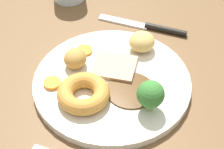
{
  "coord_description": "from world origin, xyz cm",
  "views": [
    {
      "loc": [
        -36.74,
        -10.54,
        46.21
      ],
      "look_at": [
        1.71,
        1.51,
        6.0
      ],
      "focal_mm": 54.98,
      "sensor_mm": 36.0,
      "label": 1
    }
  ],
  "objects_px": {
    "broccoli_floret": "(151,95)",
    "roast_potato_left": "(75,58)",
    "meat_slice_main": "(114,67)",
    "yorkshire_pudding": "(84,93)",
    "knife": "(150,27)",
    "dinner_plate": "(112,82)",
    "carrot_coin_back": "(52,83)",
    "roast_potato_right": "(142,42)",
    "carrot_coin_front": "(84,51)"
  },
  "relations": [
    {
      "from": "carrot_coin_front",
      "to": "dinner_plate",
      "type": "bearing_deg",
      "value": -126.69
    },
    {
      "from": "dinner_plate",
      "to": "carrot_coin_front",
      "type": "bearing_deg",
      "value": 53.31
    },
    {
      "from": "meat_slice_main",
      "to": "carrot_coin_front",
      "type": "distance_m",
      "value": 0.07
    },
    {
      "from": "roast_potato_left",
      "to": "broccoli_floret",
      "type": "distance_m",
      "value": 0.15
    },
    {
      "from": "carrot_coin_front",
      "to": "knife",
      "type": "height_order",
      "value": "carrot_coin_front"
    },
    {
      "from": "dinner_plate",
      "to": "yorkshire_pudding",
      "type": "bearing_deg",
      "value": 152.32
    },
    {
      "from": "dinner_plate",
      "to": "knife",
      "type": "bearing_deg",
      "value": -8.57
    },
    {
      "from": "roast_potato_right",
      "to": "knife",
      "type": "height_order",
      "value": "roast_potato_right"
    },
    {
      "from": "carrot_coin_back",
      "to": "knife",
      "type": "relative_size",
      "value": 0.16
    },
    {
      "from": "knife",
      "to": "carrot_coin_back",
      "type": "bearing_deg",
      "value": 64.68
    },
    {
      "from": "roast_potato_right",
      "to": "broccoli_floret",
      "type": "height_order",
      "value": "broccoli_floret"
    },
    {
      "from": "roast_potato_left",
      "to": "carrot_coin_front",
      "type": "relative_size",
      "value": 1.38
    },
    {
      "from": "yorkshire_pudding",
      "to": "roast_potato_left",
      "type": "bearing_deg",
      "value": 31.06
    },
    {
      "from": "roast_potato_right",
      "to": "knife",
      "type": "distance_m",
      "value": 0.09
    },
    {
      "from": "roast_potato_left",
      "to": "knife",
      "type": "relative_size",
      "value": 0.22
    },
    {
      "from": "yorkshire_pudding",
      "to": "roast_potato_right",
      "type": "relative_size",
      "value": 1.77
    },
    {
      "from": "broccoli_floret",
      "to": "dinner_plate",
      "type": "bearing_deg",
      "value": 59.39
    },
    {
      "from": "roast_potato_right",
      "to": "carrot_coin_back",
      "type": "height_order",
      "value": "roast_potato_right"
    },
    {
      "from": "dinner_plate",
      "to": "carrot_coin_back",
      "type": "height_order",
      "value": "carrot_coin_back"
    },
    {
      "from": "meat_slice_main",
      "to": "carrot_coin_front",
      "type": "xyz_separation_m",
      "value": [
        0.03,
        0.06,
        -0.0
      ]
    },
    {
      "from": "yorkshire_pudding",
      "to": "knife",
      "type": "xyz_separation_m",
      "value": [
        0.23,
        -0.06,
        -0.02
      ]
    },
    {
      "from": "broccoli_floret",
      "to": "roast_potato_left",
      "type": "bearing_deg",
      "value": 68.87
    },
    {
      "from": "meat_slice_main",
      "to": "yorkshire_pudding",
      "type": "distance_m",
      "value": 0.09
    },
    {
      "from": "yorkshire_pudding",
      "to": "carrot_coin_back",
      "type": "distance_m",
      "value": 0.06
    },
    {
      "from": "meat_slice_main",
      "to": "dinner_plate",
      "type": "bearing_deg",
      "value": -170.37
    },
    {
      "from": "carrot_coin_front",
      "to": "meat_slice_main",
      "type": "bearing_deg",
      "value": -112.04
    },
    {
      "from": "meat_slice_main",
      "to": "roast_potato_right",
      "type": "bearing_deg",
      "value": -27.34
    },
    {
      "from": "yorkshire_pudding",
      "to": "roast_potato_left",
      "type": "distance_m",
      "value": 0.08
    },
    {
      "from": "dinner_plate",
      "to": "roast_potato_right",
      "type": "xyz_separation_m",
      "value": [
        0.09,
        -0.03,
        0.02
      ]
    },
    {
      "from": "meat_slice_main",
      "to": "roast_potato_left",
      "type": "bearing_deg",
      "value": 101.49
    },
    {
      "from": "carrot_coin_front",
      "to": "broccoli_floret",
      "type": "relative_size",
      "value": 0.56
    },
    {
      "from": "carrot_coin_back",
      "to": "knife",
      "type": "bearing_deg",
      "value": -28.38
    },
    {
      "from": "meat_slice_main",
      "to": "yorkshire_pudding",
      "type": "height_order",
      "value": "yorkshire_pudding"
    },
    {
      "from": "broccoli_floret",
      "to": "knife",
      "type": "distance_m",
      "value": 0.23
    },
    {
      "from": "yorkshire_pudding",
      "to": "dinner_plate",
      "type": "bearing_deg",
      "value": -27.68
    },
    {
      "from": "yorkshire_pudding",
      "to": "carrot_coin_front",
      "type": "relative_size",
      "value": 2.82
    },
    {
      "from": "dinner_plate",
      "to": "roast_potato_right",
      "type": "relative_size",
      "value": 5.62
    },
    {
      "from": "yorkshire_pudding",
      "to": "meat_slice_main",
      "type": "bearing_deg",
      "value": -17.12
    },
    {
      "from": "yorkshire_pudding",
      "to": "carrot_coin_back",
      "type": "xyz_separation_m",
      "value": [
        0.01,
        0.06,
        -0.01
      ]
    },
    {
      "from": "roast_potato_left",
      "to": "broccoli_floret",
      "type": "bearing_deg",
      "value": -111.13
    },
    {
      "from": "meat_slice_main",
      "to": "carrot_coin_back",
      "type": "bearing_deg",
      "value": 128.25
    },
    {
      "from": "carrot_coin_back",
      "to": "roast_potato_left",
      "type": "bearing_deg",
      "value": -20.2
    },
    {
      "from": "yorkshire_pudding",
      "to": "roast_potato_right",
      "type": "height_order",
      "value": "roast_potato_right"
    },
    {
      "from": "dinner_plate",
      "to": "meat_slice_main",
      "type": "xyz_separation_m",
      "value": [
        0.03,
        0.0,
        0.01
      ]
    },
    {
      "from": "meat_slice_main",
      "to": "carrot_coin_back",
      "type": "height_order",
      "value": "meat_slice_main"
    },
    {
      "from": "roast_potato_right",
      "to": "carrot_coin_back",
      "type": "bearing_deg",
      "value": 137.91
    },
    {
      "from": "roast_potato_left",
      "to": "carrot_coin_front",
      "type": "distance_m",
      "value": 0.04
    },
    {
      "from": "yorkshire_pudding",
      "to": "broccoli_floret",
      "type": "bearing_deg",
      "value": -83.29
    },
    {
      "from": "roast_potato_left",
      "to": "broccoli_floret",
      "type": "relative_size",
      "value": 0.77
    },
    {
      "from": "roast_potato_right",
      "to": "carrot_coin_back",
      "type": "distance_m",
      "value": 0.18
    }
  ]
}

